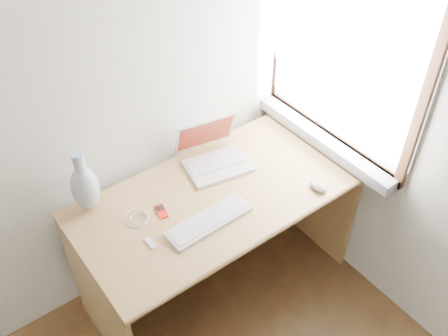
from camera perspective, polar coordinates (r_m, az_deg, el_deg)
window at (r=2.47m, az=12.95°, el=12.40°), size 0.11×0.99×1.10m
desk at (r=2.63m, az=-1.82°, el=-5.14°), size 1.40×0.70×0.74m
laptop at (r=2.56m, az=-1.28°, el=1.47°), size 0.36×0.32×0.22m
external_keyboard at (r=2.29m, az=-1.71°, el=-6.07°), size 0.42×0.14×0.02m
mouse at (r=2.48m, az=10.73°, el=-2.06°), size 0.06×0.10×0.03m
ipod at (r=2.36m, az=-7.16°, el=-4.93°), size 0.06×0.10×0.01m
cable_coil at (r=2.34m, az=-9.97°, el=-5.69°), size 0.12×0.12×0.01m
remote at (r=2.24m, az=-8.42°, el=-8.46°), size 0.03×0.07×0.01m
vase at (r=2.36m, az=-15.62°, el=-2.05°), size 0.13×0.13×0.33m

